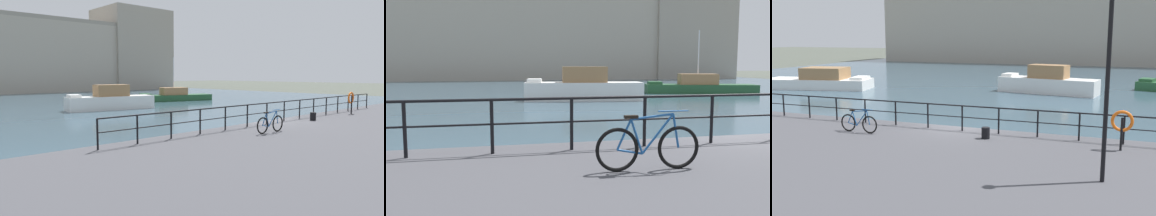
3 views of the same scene
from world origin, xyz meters
TOP-DOWN VIEW (x-y plane):
  - ground_plane at (0.00, 0.00)m, footprint 240.00×240.00m
  - water_basin at (0.00, 30.20)m, footprint 80.00×60.00m
  - harbor_building at (6.46, 56.57)m, footprint 69.74×12.19m
  - moored_harbor_tender at (0.37, 17.94)m, footprint 8.22×3.39m
  - moored_small_launch at (11.64, 22.27)m, footprint 9.49×4.62m
  - quay_railing at (0.30, -0.75)m, footprint 22.07×0.07m
  - parked_bicycle at (-3.52, -2.55)m, footprint 1.77×0.13m
  - mooring_bollard at (1.65, -1.71)m, footprint 0.32×0.32m
  - life_ring_stand at (6.52, -1.63)m, footprint 0.75×0.16m

SIDE VIEW (x-z plane):
  - ground_plane at x=0.00m, z-range 0.00..0.00m
  - water_basin at x=0.00m, z-range 0.00..0.01m
  - moored_small_launch at x=11.64m, z-range -2.07..3.27m
  - moored_harbor_tender at x=0.37m, z-range -0.28..2.03m
  - mooring_bollard at x=1.65m, z-range 0.77..1.21m
  - parked_bicycle at x=-3.52m, z-range 0.66..1.65m
  - quay_railing at x=0.30m, z-range 0.96..2.04m
  - life_ring_stand at x=6.52m, z-range 1.04..2.44m
  - harbor_building at x=6.46m, z-range -1.73..15.54m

